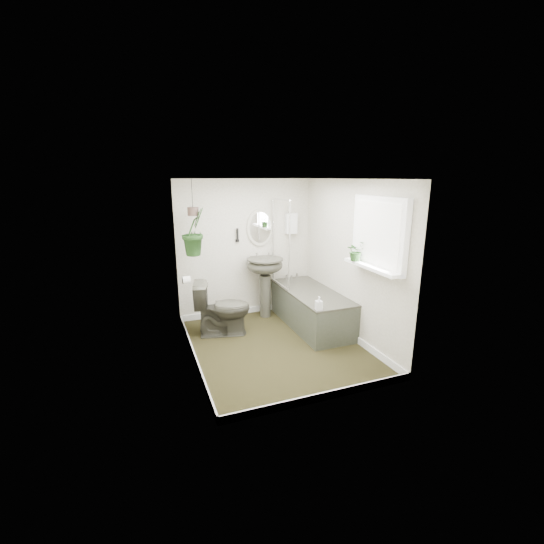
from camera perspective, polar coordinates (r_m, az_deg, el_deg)
name	(u,v)px	position (r m, az deg, el deg)	size (l,w,h in m)	color
floor	(276,347)	(5.26, 0.59, -11.63)	(2.30, 2.80, 0.02)	black
ceiling	(276,178)	(4.72, 0.67, 14.52)	(2.30, 2.80, 0.02)	white
wall_back	(246,249)	(6.17, -4.16, 3.68)	(2.30, 0.02, 2.30)	silver
wall_front	(328,300)	(3.64, 8.76, -4.31)	(2.30, 0.02, 2.30)	silver
wall_left	(188,276)	(4.58, -13.01, -0.54)	(0.02, 2.80, 2.30)	silver
wall_right	(350,261)	(5.38, 12.21, 1.76)	(0.02, 2.80, 2.30)	silver
skirting	(276,343)	(5.24, 0.59, -11.04)	(2.30, 2.80, 0.10)	white
bathtub	(311,308)	(5.87, 6.14, -5.67)	(0.72, 1.72, 0.58)	#38372D
bath_screen	(281,243)	(5.91, 1.38, 4.51)	(0.04, 0.72, 1.40)	silver
shower_box	(291,223)	(6.31, 2.99, 7.63)	(0.20, 0.10, 0.35)	white
oval_mirror	(260,228)	(6.15, -1.86, 6.98)	(0.46, 0.03, 0.62)	#BCB7A1
wall_sconce	(237,235)	(6.04, -5.44, 5.82)	(0.04, 0.04, 0.22)	black
toilet_roll_holder	(186,280)	(5.33, -13.29, -1.22)	(0.11, 0.11, 0.11)	white
window_recess	(379,233)	(4.69, 16.44, 5.83)	(0.08, 1.00, 0.90)	white
window_sill	(372,267)	(4.73, 15.39, 0.78)	(0.18, 1.00, 0.04)	white
window_blinds	(376,234)	(4.66, 15.99, 5.82)	(0.01, 0.86, 0.76)	white
toilet	(222,308)	(5.53, -7.80, -5.63)	(0.47, 0.82, 0.83)	#38372D
pedestal_sink	(265,287)	(6.15, -1.09, -2.44)	(0.60, 0.51, 1.03)	#38372D
sill_plant	(356,251)	(4.91, 13.00, 3.26)	(0.24, 0.21, 0.27)	black
hanging_plant	(194,232)	(5.46, -12.12, 6.23)	(0.39, 0.31, 0.70)	black
soap_bottle	(319,303)	(4.95, 7.37, -4.88)	(0.09, 0.09, 0.19)	black
hanging_pot	(193,211)	(5.43, -12.29, 9.27)	(0.16, 0.16, 0.12)	#45342D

